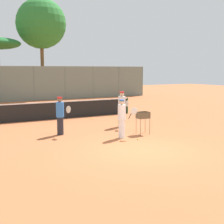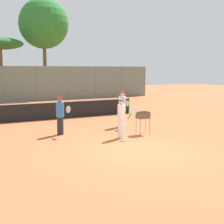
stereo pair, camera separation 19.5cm
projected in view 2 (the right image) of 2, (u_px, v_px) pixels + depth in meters
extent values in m
plane|color=#B26038|center=(141.00, 151.00, 11.50)|extent=(80.00, 80.00, 0.00)
cylinder|color=#26592D|center=(129.00, 106.00, 21.22)|extent=(0.10, 0.10, 1.07)
cube|color=black|center=(62.00, 110.00, 19.00)|extent=(9.47, 0.01, 1.01)
cube|color=white|center=(62.00, 102.00, 18.93)|extent=(9.47, 0.02, 0.06)
cylinder|color=slate|center=(3.00, 84.00, 28.35)|extent=(0.08, 0.08, 3.30)
cylinder|color=slate|center=(37.00, 83.00, 29.82)|extent=(0.08, 0.08, 3.30)
cylinder|color=slate|center=(68.00, 83.00, 31.29)|extent=(0.08, 0.08, 3.30)
cylinder|color=slate|center=(96.00, 82.00, 32.76)|extent=(0.08, 0.08, 3.30)
cylinder|color=slate|center=(121.00, 82.00, 34.22)|extent=(0.08, 0.08, 3.30)
cylinder|color=slate|center=(145.00, 81.00, 35.69)|extent=(0.08, 0.08, 3.30)
cube|color=slate|center=(20.00, 84.00, 29.08)|extent=(28.14, 0.01, 3.30)
cylinder|color=brown|center=(1.00, 75.00, 29.97)|extent=(0.42, 0.42, 4.86)
cylinder|color=brown|center=(45.00, 69.00, 32.49)|extent=(0.36, 0.36, 6.10)
sphere|color=#28722D|center=(44.00, 24.00, 31.87)|extent=(5.09, 5.09, 5.09)
cylinder|color=white|center=(121.00, 129.00, 13.63)|extent=(0.28, 0.28, 0.80)
cylinder|color=white|center=(121.00, 112.00, 13.53)|extent=(0.35, 0.35, 0.66)
sphere|color=#DBB28C|center=(122.00, 102.00, 13.47)|extent=(0.22, 0.22, 0.22)
cylinder|color=#2659B2|center=(122.00, 100.00, 13.46)|extent=(0.23, 0.23, 0.05)
cylinder|color=black|center=(130.00, 116.00, 13.56)|extent=(0.14, 0.09, 0.27)
ellipsoid|color=silver|center=(134.00, 111.00, 13.54)|extent=(0.37, 0.21, 0.43)
cylinder|color=#26262D|center=(60.00, 126.00, 14.32)|extent=(0.29, 0.29, 0.82)
cylinder|color=blue|center=(60.00, 110.00, 14.22)|extent=(0.36, 0.36, 0.69)
sphere|color=#8C6647|center=(60.00, 100.00, 14.16)|extent=(0.22, 0.22, 0.22)
cylinder|color=red|center=(60.00, 98.00, 14.15)|extent=(0.23, 0.23, 0.06)
cylinder|color=black|center=(66.00, 114.00, 14.03)|extent=(0.09, 0.15, 0.27)
ellipsoid|color=silver|center=(68.00, 109.00, 13.89)|extent=(0.19, 0.38, 0.43)
cylinder|color=white|center=(122.00, 118.00, 16.37)|extent=(0.31, 0.31, 0.87)
cylinder|color=white|center=(122.00, 103.00, 16.26)|extent=(0.38, 0.38, 0.73)
sphere|color=#DBB28C|center=(122.00, 94.00, 16.20)|extent=(0.24, 0.24, 0.24)
cylinder|color=red|center=(122.00, 92.00, 16.19)|extent=(0.25, 0.25, 0.06)
cylinder|color=black|center=(126.00, 107.00, 15.96)|extent=(0.03, 0.15, 0.27)
ellipsoid|color=silver|center=(127.00, 103.00, 15.77)|extent=(0.04, 0.40, 0.43)
cylinder|color=brown|center=(140.00, 127.00, 14.16)|extent=(0.02, 0.02, 0.74)
cylinder|color=brown|center=(150.00, 126.00, 14.40)|extent=(0.02, 0.02, 0.74)
cylinder|color=brown|center=(136.00, 126.00, 14.48)|extent=(0.02, 0.02, 0.74)
cylinder|color=brown|center=(145.00, 125.00, 14.72)|extent=(0.02, 0.02, 0.74)
cube|color=brown|center=(143.00, 118.00, 14.39)|extent=(0.55, 0.40, 0.01)
cube|color=brown|center=(145.00, 116.00, 14.19)|extent=(0.55, 0.01, 0.30)
cube|color=brown|center=(141.00, 115.00, 14.54)|extent=(0.55, 0.01, 0.30)
cube|color=brown|center=(138.00, 116.00, 14.24)|extent=(0.01, 0.40, 0.30)
cube|color=brown|center=(148.00, 115.00, 14.50)|extent=(0.01, 0.40, 0.30)
sphere|color=#D1E54C|center=(144.00, 118.00, 14.34)|extent=(0.07, 0.07, 0.07)
sphere|color=#D1E54C|center=(143.00, 117.00, 14.45)|extent=(0.07, 0.07, 0.07)
sphere|color=#D1E54C|center=(145.00, 117.00, 14.55)|extent=(0.07, 0.07, 0.07)
sphere|color=#D1E54C|center=(142.00, 118.00, 14.33)|extent=(0.07, 0.07, 0.07)
sphere|color=#D1E54C|center=(148.00, 116.00, 14.35)|extent=(0.07, 0.07, 0.07)
sphere|color=#D1E54C|center=(145.00, 117.00, 14.56)|extent=(0.07, 0.07, 0.07)
sphere|color=#D1E54C|center=(146.00, 117.00, 14.43)|extent=(0.07, 0.07, 0.07)
sphere|color=#D1E54C|center=(144.00, 117.00, 14.43)|extent=(0.07, 0.07, 0.07)
sphere|color=#D1E54C|center=(141.00, 116.00, 14.49)|extent=(0.07, 0.07, 0.07)
sphere|color=#D1E54C|center=(140.00, 116.00, 14.45)|extent=(0.07, 0.07, 0.07)
sphere|color=#D1E54C|center=(145.00, 117.00, 14.59)|extent=(0.07, 0.07, 0.07)
sphere|color=#D1E54C|center=(112.00, 116.00, 19.73)|extent=(0.07, 0.07, 0.07)
sphere|color=#D1E54C|center=(93.00, 119.00, 18.73)|extent=(0.07, 0.07, 0.07)
sphere|color=#D1E54C|center=(119.00, 122.00, 17.54)|extent=(0.07, 0.07, 0.07)
sphere|color=#D1E54C|center=(137.00, 139.00, 13.31)|extent=(0.07, 0.07, 0.07)
sphere|color=#D1E54C|center=(124.00, 129.00, 15.55)|extent=(0.07, 0.07, 0.07)
cube|color=#B2B7BC|center=(46.00, 92.00, 35.15)|extent=(4.20, 1.70, 0.90)
cube|color=#33383D|center=(44.00, 85.00, 34.95)|extent=(2.20, 1.50, 0.70)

